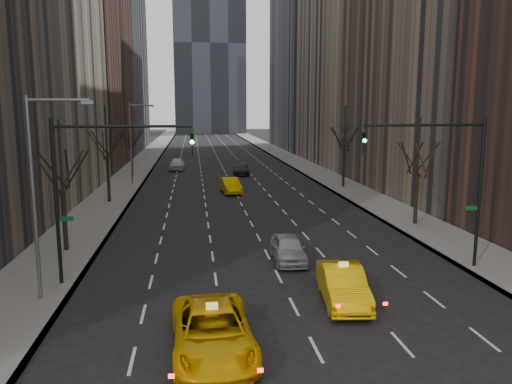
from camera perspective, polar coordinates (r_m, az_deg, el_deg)
name	(u,v)px	position (r m, az deg, el deg)	size (l,w,h in m)	color
sidewalk_left	(144,161)	(83.22, -12.69, 3.42)	(4.50, 320.00, 0.15)	slate
sidewalk_right	(292,160)	(84.46, 4.12, 3.72)	(4.50, 320.00, 0.15)	slate
bld_left_far	(71,15)	(81.38, -20.41, 18.44)	(14.00, 28.00, 44.00)	brown
bld_left_deep	(104,1)	(111.83, -17.00, 20.17)	(14.00, 30.00, 60.00)	slate
bld_right_deep	(313,10)	(112.31, 6.58, 19.94)	(14.00, 30.00, 58.00)	slate
tree_lw_b	(63,192)	(31.74, -21.22, 0.05)	(3.36, 3.50, 7.82)	black
tree_lw_c	(107,159)	(47.26, -16.63, 3.60)	(3.36, 3.50, 8.74)	black
tree_lw_d	(131,149)	(65.05, -14.06, 4.81)	(3.36, 3.50, 7.36)	black
tree_rw_b	(417,176)	(38.35, 17.96, 1.76)	(3.36, 3.50, 7.82)	black
tree_rw_c	(344,151)	(55.05, 10.04, 4.64)	(3.36, 3.50, 8.74)	black
traffic_mast_left	(91,174)	(25.06, -18.31, 1.93)	(6.69, 0.39, 8.00)	black
traffic_mast_right	(451,169)	(27.99, 21.40, 2.50)	(6.69, 0.39, 8.00)	black
streetlight_near	(41,178)	(23.53, -23.39, 1.48)	(2.83, 0.22, 9.00)	slate
streetlight_far	(134,135)	(57.85, -13.81, 6.31)	(2.83, 0.22, 9.00)	slate
taxi_suv	(213,332)	(18.27, -4.98, -15.61)	(2.79, 6.05, 1.68)	#F0B205
taxi_sedan	(343,285)	(22.94, 9.90, -10.39)	(1.76, 5.05, 1.66)	#FDC305
silver_sedan_ahead	(288,248)	(28.54, 3.72, -6.44)	(1.77, 4.41, 1.50)	#999CA1
far_taxi	(230,185)	(51.25, -2.95, 0.75)	(1.66, 4.76, 1.57)	#E8BE04
far_suv_grey	(241,169)	(65.73, -1.70, 2.70)	(2.17, 5.34, 1.55)	#2A2B2F
far_car_white	(177,164)	(71.35, -9.02, 3.18)	(2.00, 4.96, 1.69)	silver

